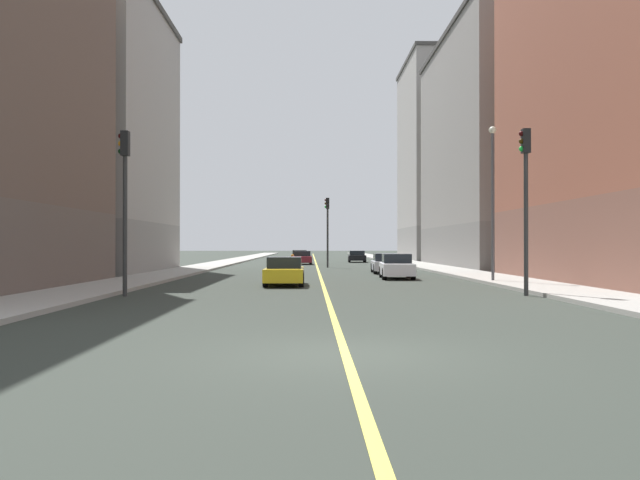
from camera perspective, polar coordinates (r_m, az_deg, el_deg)
name	(u,v)px	position (r m, az deg, el deg)	size (l,w,h in m)	color
ground_plane	(345,354)	(11.12, 2.26, -10.11)	(400.00, 400.00, 0.00)	#2F352E
sidewalk_left	(416,264)	(60.79, 8.54, -2.14)	(3.21, 168.00, 0.15)	#9E9B93
sidewalk_right	(216,264)	(60.61, -9.20, -2.14)	(3.21, 168.00, 0.15)	#9E9B93
lane_center_stripe	(316,265)	(59.98, -0.31, -2.23)	(0.16, 154.00, 0.01)	#E5D14C
building_left_mid	(499,151)	(57.99, 15.58, 7.66)	(9.77, 23.35, 20.06)	slate
building_left_far	(445,161)	(79.39, 11.04, 6.91)	(9.77, 15.68, 24.03)	gray
building_right_midblock	(88,137)	(46.75, -19.95, 8.61)	(9.77, 15.28, 18.39)	gray
traffic_light_left_near	(525,188)	(24.86, 17.79, 4.43)	(0.40, 0.32, 6.15)	#2D2D2D
traffic_light_right_near	(125,189)	(24.50, -16.96, 4.32)	(0.40, 0.32, 6.02)	#2D2D2D
traffic_light_median_far	(327,222)	(53.41, 0.66, 1.59)	(0.40, 0.32, 5.80)	#2D2D2D
street_lamp_left_near	(493,188)	(32.61, 15.09, 4.52)	(0.36, 0.36, 7.54)	#4C4C51
car_black	(357,256)	(69.89, 3.30, -1.47)	(2.01, 4.62, 1.26)	black
car_orange	(300,256)	(69.74, -1.82, -1.46)	(1.78, 4.60, 1.32)	orange
car_silver	(386,263)	(42.85, 5.92, -2.08)	(2.03, 4.64, 1.31)	silver
car_yellow	(284,272)	(29.73, -3.18, -2.81)	(1.82, 4.17, 1.31)	gold
car_maroon	(302,258)	(62.22, -1.59, -1.59)	(1.91, 4.57, 1.30)	maroon
car_white	(397,267)	(35.82, 6.82, -2.37)	(1.92, 4.09, 1.38)	white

